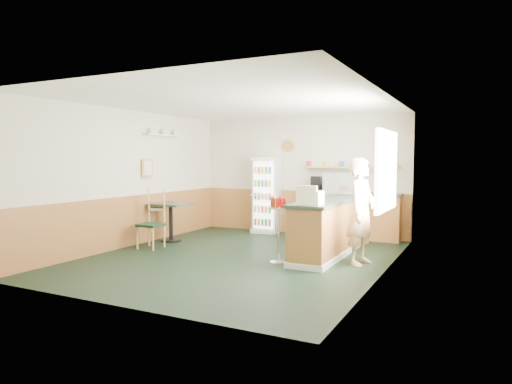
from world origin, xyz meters
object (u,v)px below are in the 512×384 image
Objects in this scene: cash_register at (310,198)px; cafe_chair at (154,217)px; display_case at (344,184)px; shopkeeper at (361,211)px; cafe_table at (171,214)px; condiment_stand at (278,218)px; drinks_fridge at (267,195)px.

cash_register is 0.33× the size of cafe_chair.
display_case is 1.96m from cash_register.
shopkeeper is 4.12m from cafe_table.
condiment_stand is 1.34× the size of cafe_table.
cash_register is at bearing 136.57° from shopkeeper.
drinks_fridge is 2.32m from display_case.
cafe_table is at bearing -161.80° from display_case.
display_case is at bearing 73.84° from condiment_stand.
condiment_stand is at bearing 174.90° from cash_register.
display_case is at bearing -22.51° from drinks_fridge.
cafe_chair is at bearing 105.71° from shopkeeper.
drinks_fridge is at bearing 118.88° from condiment_stand.
condiment_stand is at bearing -106.16° from display_case.
cafe_table is 0.71× the size of cafe_chair.
cash_register is 0.47× the size of cafe_table.
shopkeeper is 1.61× the size of condiment_stand.
condiment_stand is at bearing -5.55° from cafe_chair.
cafe_chair is (-3.98, -0.37, -0.28)m from shopkeeper.
cash_register reaches higher than cafe_table.
drinks_fridge is 2.39m from cafe_table.
drinks_fridge is at bearing 57.23° from cafe_table.
drinks_fridge is 2.27× the size of display_case.
shopkeeper is (0.70, 0.51, -0.24)m from cash_register.
cafe_chair is at bearing 177.37° from condiment_stand.
shopkeeper is (0.70, -1.44, -0.35)m from display_case.
cafe_chair is at bearing -80.49° from cafe_table.
display_case is at bearing 26.02° from cafe_chair.
shopkeeper reaches higher than cafe_table.
cash_register is at bearing -13.81° from cafe_table.
cafe_table is 0.71m from cafe_chair.
drinks_fridge is 2.95m from cafe_chair.
cash_register is at bearing -1.34° from condiment_stand.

